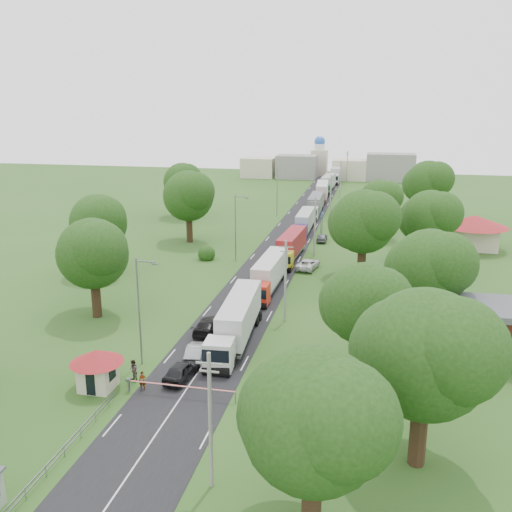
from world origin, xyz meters
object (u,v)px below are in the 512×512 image
(boom_barrier, at_px, (165,386))
(info_sign, at_px, (322,218))
(truck_0, at_px, (237,320))
(pedestrian_near, at_px, (143,381))
(guard_booth, at_px, (97,364))
(car_lane_mid, at_px, (196,352))
(car_lane_front, at_px, (181,371))

(boom_barrier, relative_size, info_sign, 2.25)
(truck_0, relative_size, pedestrian_near, 9.54)
(boom_barrier, distance_m, guard_booth, 5.98)
(boom_barrier, xyz_separation_m, pedestrian_near, (-2.14, 0.50, -0.09))
(car_lane_mid, bearing_deg, info_sign, -104.36)
(boom_barrier, bearing_deg, info_sign, 83.76)
(truck_0, xyz_separation_m, car_lane_mid, (-2.76, -4.64, -1.51))
(truck_0, height_order, car_lane_front, truck_0)
(car_lane_mid, height_order, pedestrian_near, pedestrian_near)
(info_sign, distance_m, car_lane_mid, 53.41)
(car_lane_front, bearing_deg, car_lane_mid, -84.20)
(truck_0, height_order, car_lane_mid, truck_0)
(guard_booth, distance_m, truck_0, 14.69)
(boom_barrier, distance_m, info_sign, 60.39)
(boom_barrier, distance_m, pedestrian_near, 2.20)
(truck_0, distance_m, car_lane_mid, 5.61)
(info_sign, bearing_deg, guard_booth, -101.68)
(car_lane_front, relative_size, car_lane_mid, 1.05)
(car_lane_front, height_order, pedestrian_near, pedestrian_near)
(guard_booth, distance_m, info_sign, 61.27)
(pedestrian_near, bearing_deg, guard_booth, 171.36)
(truck_0, xyz_separation_m, pedestrian_near, (-5.26, -11.14, -1.43))
(pedestrian_near, bearing_deg, boom_barrier, -29.49)
(guard_booth, relative_size, car_lane_mid, 1.01)
(truck_0, relative_size, car_lane_mid, 3.49)
(guard_booth, relative_size, pedestrian_near, 2.76)
(truck_0, distance_m, pedestrian_near, 12.41)
(info_sign, distance_m, truck_0, 48.49)
(info_sign, height_order, car_lane_front, info_sign)
(boom_barrier, xyz_separation_m, car_lane_mid, (0.36, 7.00, -0.17))
(car_lane_mid, bearing_deg, boom_barrier, 79.39)
(car_lane_mid, bearing_deg, guard_booth, 40.79)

